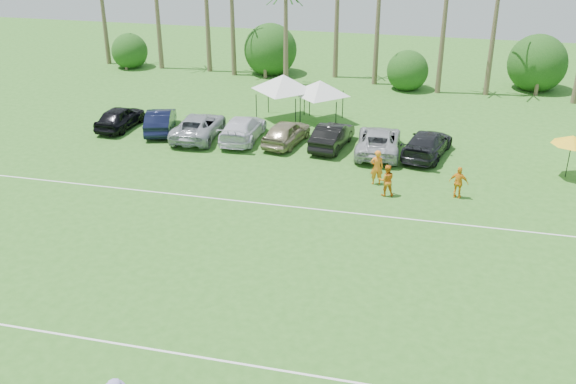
# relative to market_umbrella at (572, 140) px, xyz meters

# --- Properties ---
(field_lines) EXTENTS (80.00, 12.10, 0.01)m
(field_lines) POSITION_rel_market_umbrella_xyz_m (-15.91, -13.25, -2.18)
(field_lines) COLOR white
(field_lines) RESTS_ON ground
(bush_tree_0) EXTENTS (4.00, 4.00, 4.00)m
(bush_tree_0) POSITION_rel_market_umbrella_xyz_m (-34.91, 17.75, -0.38)
(bush_tree_0) COLOR brown
(bush_tree_0) RESTS_ON ground
(bush_tree_1) EXTENTS (4.00, 4.00, 4.00)m
(bush_tree_1) POSITION_rel_market_umbrella_xyz_m (-21.91, 17.75, -0.38)
(bush_tree_1) COLOR brown
(bush_tree_1) RESTS_ON ground
(bush_tree_2) EXTENTS (4.00, 4.00, 4.00)m
(bush_tree_2) POSITION_rel_market_umbrella_xyz_m (-9.91, 17.75, -0.38)
(bush_tree_2) COLOR brown
(bush_tree_2) RESTS_ON ground
(bush_tree_3) EXTENTS (4.00, 4.00, 4.00)m
(bush_tree_3) POSITION_rel_market_umbrella_xyz_m (0.09, 17.75, -0.38)
(bush_tree_3) COLOR brown
(bush_tree_3) RESTS_ON ground
(sideline_player_a) EXTENTS (0.81, 0.64, 1.94)m
(sideline_player_a) POSITION_rel_market_umbrella_xyz_m (-10.09, -3.42, -1.21)
(sideline_player_a) COLOR orange
(sideline_player_a) RESTS_ON ground
(sideline_player_b) EXTENTS (0.95, 0.81, 1.70)m
(sideline_player_b) POSITION_rel_market_umbrella_xyz_m (-9.43, -4.77, -1.33)
(sideline_player_b) COLOR orange
(sideline_player_b) RESTS_ON ground
(sideline_player_c) EXTENTS (1.05, 0.61, 1.68)m
(sideline_player_c) POSITION_rel_market_umbrella_xyz_m (-5.81, -4.18, -1.34)
(sideline_player_c) COLOR orange
(sideline_player_c) RESTS_ON ground
(canopy_tent_left) EXTENTS (4.64, 4.64, 3.76)m
(canopy_tent_left) POSITION_rel_market_umbrella_xyz_m (-17.59, 6.01, 1.04)
(canopy_tent_left) COLOR black
(canopy_tent_left) RESTS_ON ground
(canopy_tent_right) EXTENTS (4.24, 4.24, 3.43)m
(canopy_tent_right) POSITION_rel_market_umbrella_xyz_m (-15.09, 6.16, 0.76)
(canopy_tent_right) COLOR black
(canopy_tent_right) RESTS_ON ground
(market_umbrella) EXTENTS (2.19, 2.19, 2.43)m
(market_umbrella) POSITION_rel_market_umbrella_xyz_m (0.00, 0.00, 0.00)
(market_umbrella) COLOR black
(market_umbrella) RESTS_ON ground
(parked_car_0) EXTENTS (1.96, 4.53, 1.52)m
(parked_car_0) POSITION_rel_market_umbrella_xyz_m (-27.77, 1.76, -1.42)
(parked_car_0) COLOR black
(parked_car_0) RESTS_ON ground
(parked_car_1) EXTENTS (2.89, 4.89, 1.52)m
(parked_car_1) POSITION_rel_market_umbrella_xyz_m (-24.90, 1.81, -1.42)
(parked_car_1) COLOR black
(parked_car_1) RESTS_ON ground
(parked_car_2) EXTENTS (2.87, 5.63, 1.52)m
(parked_car_2) POSITION_rel_market_umbrella_xyz_m (-22.02, 1.30, -1.42)
(parked_car_2) COLOR #999DA4
(parked_car_2) RESTS_ON ground
(parked_car_3) EXTENTS (2.27, 5.30, 1.52)m
(parked_car_3) POSITION_rel_market_umbrella_xyz_m (-19.14, 1.54, -1.42)
(parked_car_3) COLOR silver
(parked_car_3) RESTS_ON ground
(parked_car_4) EXTENTS (2.55, 4.71, 1.52)m
(parked_car_4) POSITION_rel_market_umbrella_xyz_m (-16.27, 1.45, -1.42)
(parked_car_4) COLOR gray
(parked_car_4) RESTS_ON ground
(parked_car_5) EXTENTS (2.21, 4.79, 1.52)m
(parked_car_5) POSITION_rel_market_umbrella_xyz_m (-13.39, 1.54, -1.42)
(parked_car_5) COLOR black
(parked_car_5) RESTS_ON ground
(parked_car_6) EXTENTS (2.82, 5.61, 1.52)m
(parked_car_6) POSITION_rel_market_umbrella_xyz_m (-10.51, 1.27, -1.42)
(parked_car_6) COLOR #A5A6AB
(parked_car_6) RESTS_ON ground
(parked_car_7) EXTENTS (3.21, 5.58, 1.52)m
(parked_car_7) POSITION_rel_market_umbrella_xyz_m (-7.64, 1.47, -1.42)
(parked_car_7) COLOR black
(parked_car_7) RESTS_ON ground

